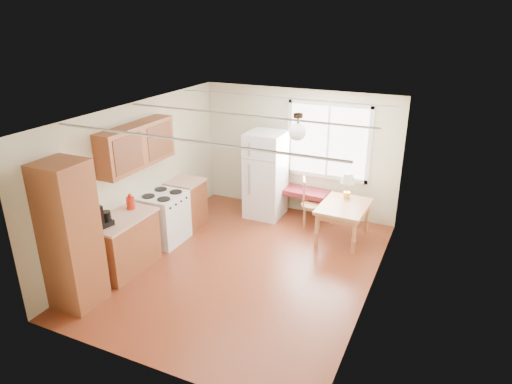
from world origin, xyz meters
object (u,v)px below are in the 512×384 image
Objects in this scene: refrigerator at (266,175)px; chair at (308,200)px; bench at (297,191)px; dining_table at (344,210)px.

refrigerator is 0.99m from chair.
bench is 1.26m from dining_table.
chair reaches higher than bench.
refrigerator reaches higher than bench.
chair is (0.34, -0.35, 0.02)m from bench.
bench is at bearing 112.87° from chair.
bench is (0.59, 0.24, -0.34)m from refrigerator.
bench is at bearing 21.48° from refrigerator.
refrigerator is 0.72m from bench.
refrigerator is 1.33× the size of bench.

